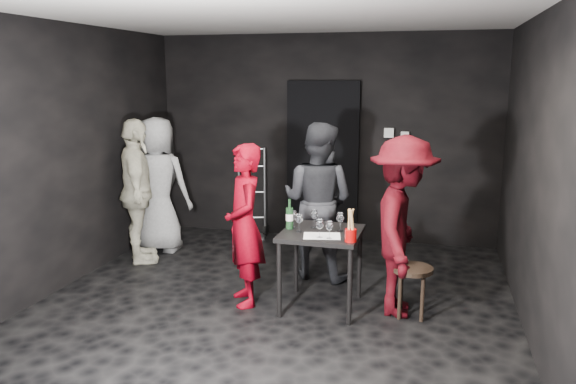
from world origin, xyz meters
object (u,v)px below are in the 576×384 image
(bystander_cream, at_px, (136,183))
(breadstick_cup, at_px, (351,226))
(stool, at_px, (412,277))
(woman_black, at_px, (318,191))
(man_maroon, at_px, (403,217))
(bystander_grey, at_px, (158,177))
(wine_bottle, at_px, (290,217))
(tasting_table, at_px, (321,241))
(server_red, at_px, (244,223))
(hand_truck, at_px, (251,220))

(bystander_cream, xyz_separation_m, breadstick_cup, (2.65, -1.04, -0.06))
(stool, bearing_deg, woman_black, 141.77)
(breadstick_cup, bearing_deg, man_maroon, 38.60)
(woman_black, relative_size, bystander_grey, 1.01)
(man_maroon, relative_size, wine_bottle, 6.38)
(tasting_table, relative_size, server_red, 0.47)
(stool, bearing_deg, tasting_table, -179.30)
(server_red, distance_m, wine_bottle, 0.43)
(man_maroon, bearing_deg, stool, -120.91)
(hand_truck, height_order, breadstick_cup, hand_truck)
(hand_truck, relative_size, wine_bottle, 4.28)
(server_red, height_order, bystander_cream, bystander_cream)
(man_maroon, height_order, breadstick_cup, man_maroon)
(tasting_table, relative_size, stool, 1.60)
(hand_truck, xyz_separation_m, stool, (2.24, -2.11, 0.16))
(stool, bearing_deg, server_red, -176.99)
(tasting_table, distance_m, man_maroon, 0.78)
(stool, xyz_separation_m, server_red, (-1.57, -0.08, 0.42))
(hand_truck, height_order, stool, hand_truck)
(bystander_grey, height_order, breadstick_cup, bystander_grey)
(tasting_table, height_order, woman_black, woman_black)
(tasting_table, height_order, server_red, server_red)
(stool, height_order, wine_bottle, wine_bottle)
(hand_truck, distance_m, woman_black, 1.89)
(breadstick_cup, bearing_deg, bystander_cream, 158.61)
(bystander_cream, height_order, wine_bottle, bystander_cream)
(woman_black, xyz_separation_m, man_maroon, (0.94, -0.77, -0.04))
(hand_truck, bearing_deg, server_red, -87.78)
(hand_truck, distance_m, bystander_cream, 1.80)
(stool, xyz_separation_m, woman_black, (-1.05, 0.83, 0.57))
(wine_bottle, height_order, breadstick_cup, breadstick_cup)
(bystander_cream, bearing_deg, wine_bottle, -142.53)
(hand_truck, bearing_deg, bystander_grey, -151.05)
(server_red, distance_m, man_maroon, 1.47)
(server_red, bearing_deg, bystander_grey, -159.73)
(man_maroon, height_order, wine_bottle, man_maroon)
(bystander_grey, height_order, wine_bottle, bystander_grey)
(man_maroon, bearing_deg, tasting_table, 94.93)
(tasting_table, distance_m, bystander_grey, 2.64)
(bystander_cream, bearing_deg, man_maroon, -134.73)
(stool, relative_size, wine_bottle, 1.65)
(tasting_table, height_order, bystander_cream, bystander_cream)
(bystander_cream, relative_size, breadstick_cup, 6.08)
(woman_black, xyz_separation_m, wine_bottle, (-0.10, -0.83, -0.09))
(man_maroon, bearing_deg, wine_bottle, 92.64)
(man_maroon, bearing_deg, woman_black, 50.06)
(woman_black, bearing_deg, bystander_grey, 2.04)
(server_red, relative_size, breadstick_cup, 5.13)
(stool, height_order, man_maroon, man_maroon)
(tasting_table, relative_size, man_maroon, 0.41)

